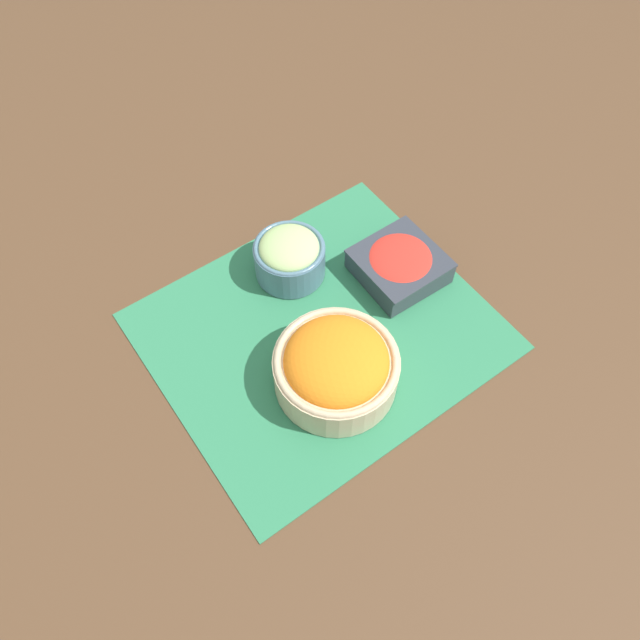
# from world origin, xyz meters

# --- Properties ---
(ground_plane) EXTENTS (3.00, 3.00, 0.00)m
(ground_plane) POSITION_xyz_m (0.00, 0.00, 0.00)
(ground_plane) COLOR #513823
(placemat) EXTENTS (0.52, 0.45, 0.00)m
(placemat) POSITION_xyz_m (0.00, 0.00, 0.00)
(placemat) COLOR #2D7A51
(placemat) RESTS_ON ground_plane
(carrot_bowl) EXTENTS (0.19, 0.19, 0.09)m
(carrot_bowl) POSITION_xyz_m (0.03, 0.09, 0.05)
(carrot_bowl) COLOR #C6B28E
(carrot_bowl) RESTS_ON placemat
(cucumber_bowl) EXTENTS (0.12, 0.12, 0.08)m
(cucumber_bowl) POSITION_xyz_m (-0.03, -0.13, 0.05)
(cucumber_bowl) COLOR slate
(cucumber_bowl) RESTS_ON placemat
(tomato_bowl) EXTENTS (0.14, 0.14, 0.05)m
(tomato_bowl) POSITION_xyz_m (-0.18, -0.01, 0.03)
(tomato_bowl) COLOR #333842
(tomato_bowl) RESTS_ON placemat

